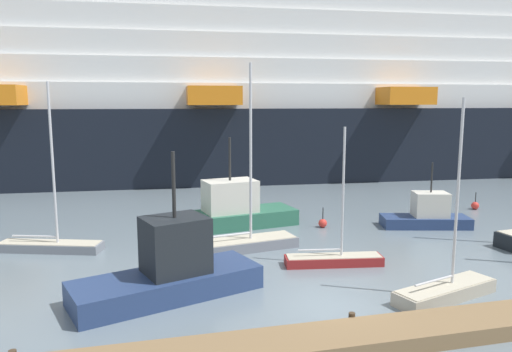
{
  "coord_description": "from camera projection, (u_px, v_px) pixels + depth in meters",
  "views": [
    {
      "loc": [
        -7.24,
        -17.14,
        8.19
      ],
      "look_at": [
        0.0,
        12.54,
        3.48
      ],
      "focal_mm": 34.08,
      "sensor_mm": 36.0,
      "label": 1
    }
  ],
  "objects": [
    {
      "name": "channel_buoy_0",
      "position": [
        323.0,
        223.0,
        31.82
      ],
      "size": [
        0.56,
        0.56,
        1.33
      ],
      "color": "red",
      "rests_on": "ground_plane"
    },
    {
      "name": "channel_buoy_2",
      "position": [
        475.0,
        205.0,
        37.14
      ],
      "size": [
        0.58,
        0.58,
        1.33
      ],
      "color": "red",
      "rests_on": "ground_plane"
    },
    {
      "name": "cruise_ship",
      "position": [
        204.0,
        98.0,
        54.64
      ],
      "size": [
        137.1,
        28.13,
        26.55
      ],
      "rotation": [
        0.0,
        0.0,
        -0.06
      ],
      "color": "black",
      "rests_on": "ground_plane"
    },
    {
      "name": "sailboat_0",
      "position": [
        334.0,
        258.0,
        24.5
      ],
      "size": [
        5.03,
        1.84,
        6.97
      ],
      "rotation": [
        0.0,
        0.0,
        -0.15
      ],
      "color": "maroon",
      "rests_on": "ground_plane"
    },
    {
      "name": "fishing_boat_0",
      "position": [
        234.0,
        210.0,
        31.92
      ],
      "size": [
        8.32,
        4.15,
        5.89
      ],
      "rotation": [
        0.0,
        0.0,
        3.31
      ],
      "color": "#2D6B51",
      "rests_on": "ground_plane"
    },
    {
      "name": "fishing_boat_1",
      "position": [
        170.0,
        270.0,
        20.52
      ],
      "size": [
        8.38,
        5.13,
        6.15
      ],
      "rotation": [
        0.0,
        0.0,
        0.33
      ],
      "color": "navy",
      "rests_on": "ground_plane"
    },
    {
      "name": "sailboat_5",
      "position": [
        243.0,
        241.0,
        27.02
      ],
      "size": [
        6.39,
        2.69,
        10.21
      ],
      "rotation": [
        0.0,
        0.0,
        0.16
      ],
      "color": "gray",
      "rests_on": "ground_plane"
    },
    {
      "name": "dock_pier",
      "position": [
        365.0,
        337.0,
        16.42
      ],
      "size": [
        27.96,
        2.16,
        0.69
      ],
      "color": "olive",
      "rests_on": "ground_plane"
    },
    {
      "name": "ground_plane",
      "position": [
        330.0,
        308.0,
        19.4
      ],
      "size": [
        600.0,
        600.0,
        0.0
      ],
      "primitive_type": "plane",
      "color": "slate"
    },
    {
      "name": "sailboat_2",
      "position": [
        446.0,
        289.0,
        20.3
      ],
      "size": [
        5.17,
        2.68,
        8.35
      ],
      "rotation": [
        0.0,
        0.0,
        0.29
      ],
      "color": "#BCB29E",
      "rests_on": "ground_plane"
    },
    {
      "name": "fishing_boat_2",
      "position": [
        427.0,
        215.0,
        31.91
      ],
      "size": [
        5.92,
        3.28,
        4.27
      ],
      "rotation": [
        0.0,
        0.0,
        -0.25
      ],
      "color": "navy",
      "rests_on": "ground_plane"
    },
    {
      "name": "sailboat_1",
      "position": [
        50.0,
        243.0,
        26.78
      ],
      "size": [
        5.84,
        2.97,
        9.23
      ],
      "rotation": [
        0.0,
        0.0,
        -0.31
      ],
      "color": "gray",
      "rests_on": "ground_plane"
    }
  ]
}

